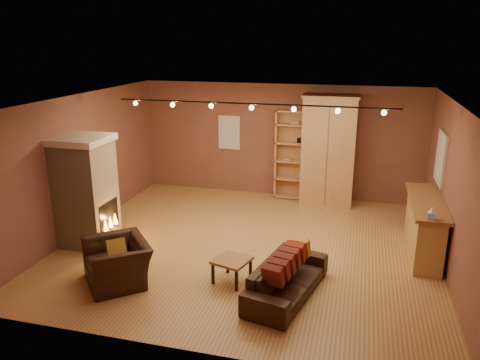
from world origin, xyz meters
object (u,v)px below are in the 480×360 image
(bar_counter, at_px, (424,226))
(armchair, at_px, (117,255))
(fireplace, at_px, (86,191))
(armoire, at_px, (328,150))
(coffee_table, at_px, (232,262))
(loveseat, at_px, (287,272))
(bookcase, at_px, (294,154))

(bar_counter, bearing_deg, armchair, -153.75)
(fireplace, xyz_separation_m, bar_counter, (6.24, 1.17, -0.53))
(armoire, relative_size, coffee_table, 3.93)
(loveseat, bearing_deg, bar_counter, -32.80)
(armoire, bearing_deg, loveseat, -92.88)
(bookcase, bearing_deg, armchair, -113.03)
(armoire, xyz_separation_m, loveseat, (-0.23, -4.48, -0.92))
(armchair, bearing_deg, loveseat, 55.15)
(fireplace, relative_size, bookcase, 0.96)
(fireplace, height_order, armoire, armoire)
(armoire, height_order, loveseat, armoire)
(fireplace, distance_m, bar_counter, 6.37)
(fireplace, height_order, bar_counter, fireplace)
(coffee_table, bearing_deg, armchair, -164.96)
(fireplace, distance_m, armoire, 5.54)
(fireplace, relative_size, armchair, 1.65)
(armoire, distance_m, coffee_table, 4.56)
(armoire, relative_size, armchair, 2.04)
(bookcase, bearing_deg, fireplace, -132.58)
(bar_counter, height_order, armchair, bar_counter)
(bookcase, height_order, coffee_table, bookcase)
(fireplace, distance_m, bookcase, 5.07)
(bar_counter, xyz_separation_m, coffee_table, (-3.13, -1.95, -0.18))
(fireplace, relative_size, loveseat, 1.09)
(fireplace, relative_size, armoire, 0.81)
(bookcase, xyz_separation_m, loveseat, (0.62, -4.70, -0.73))
(bar_counter, xyz_separation_m, loveseat, (-2.19, -2.13, -0.14))
(bookcase, relative_size, coffee_table, 3.32)
(fireplace, xyz_separation_m, armoire, (4.27, 3.52, 0.25))
(fireplace, distance_m, armchair, 1.91)
(armchair, bearing_deg, bar_counter, 75.12)
(bar_counter, relative_size, loveseat, 1.11)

